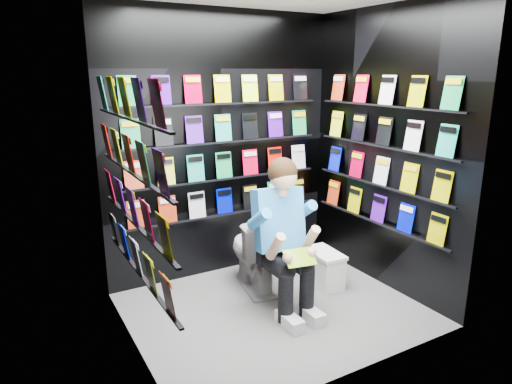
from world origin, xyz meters
TOP-DOWN VIEW (x-y plane):
  - floor at (0.00, 0.00)m, footprint 2.40×2.40m
  - wall_back at (0.00, 1.00)m, footprint 2.40×0.04m
  - wall_front at (0.00, -1.00)m, footprint 2.40×0.04m
  - wall_left at (-1.20, 0.00)m, footprint 0.04×2.00m
  - wall_right at (1.20, 0.00)m, footprint 0.04×2.00m
  - comics_back at (0.00, 0.97)m, footprint 2.10×0.06m
  - comics_left at (-1.17, 0.00)m, footprint 0.06×1.70m
  - comics_right at (1.17, 0.00)m, footprint 0.06×1.70m
  - toilet at (0.06, 0.46)m, footprint 0.55×0.81m
  - longbox at (0.68, 0.18)m, footprint 0.25×0.43m
  - longbox_lid at (0.68, 0.18)m, footprint 0.28×0.45m
  - reader at (0.06, 0.08)m, footprint 0.69×0.89m
  - held_comic at (0.06, -0.27)m, footprint 0.27×0.19m

SIDE VIEW (x-z plane):
  - floor at x=0.00m, z-range 0.00..0.00m
  - longbox at x=0.68m, z-range 0.00..0.31m
  - longbox_lid at x=0.68m, z-range 0.31..0.34m
  - toilet at x=0.06m, z-range 0.00..0.73m
  - held_comic at x=0.06m, z-range 0.53..0.63m
  - reader at x=0.06m, z-range 0.05..1.53m
  - wall_back at x=0.00m, z-range 0.00..2.60m
  - wall_front at x=0.00m, z-range 0.00..2.60m
  - wall_left at x=-1.20m, z-range 0.00..2.60m
  - wall_right at x=1.20m, z-range 0.00..2.60m
  - comics_back at x=0.00m, z-range 0.62..1.99m
  - comics_left at x=-1.17m, z-range 0.62..1.99m
  - comics_right at x=1.17m, z-range 0.62..1.99m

